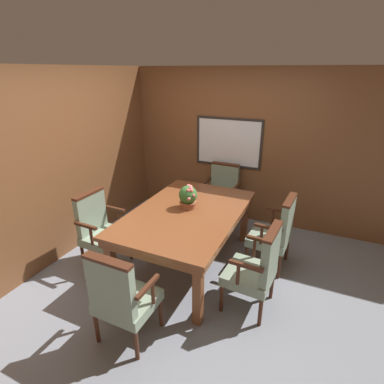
{
  "coord_description": "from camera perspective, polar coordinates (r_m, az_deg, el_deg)",
  "views": [
    {
      "loc": [
        1.38,
        -2.83,
        2.4
      ],
      "look_at": [
        -0.05,
        0.34,
        0.97
      ],
      "focal_mm": 28.0,
      "sensor_mm": 36.0,
      "label": 1
    }
  ],
  "objects": [
    {
      "name": "ground_plane",
      "position": [
        3.96,
        -1.4,
        -14.98
      ],
      "size": [
        14.0,
        14.0,
        0.0
      ],
      "primitive_type": "plane",
      "color": "gray"
    },
    {
      "name": "wall_back",
      "position": [
        4.98,
        7.62,
        8.54
      ],
      "size": [
        7.2,
        0.08,
        2.45
      ],
      "color": "brown",
      "rests_on": "ground_plane"
    },
    {
      "name": "wall_left",
      "position": [
        4.36,
        -22.49,
        5.0
      ],
      "size": [
        0.06,
        7.2,
        2.45
      ],
      "color": "brown",
      "rests_on": "ground_plane"
    },
    {
      "name": "dining_table",
      "position": [
        3.75,
        -0.95,
        -4.9
      ],
      "size": [
        1.26,
        1.94,
        0.77
      ],
      "color": "brown",
      "rests_on": "ground_plane"
    },
    {
      "name": "chair_head_near",
      "position": [
        2.9,
        -13.31,
        -18.73
      ],
      "size": [
        0.56,
        0.49,
        0.98
      ],
      "rotation": [
        0.0,
        0.0,
        3.13
      ],
      "color": "#472314",
      "rests_on": "ground_plane"
    },
    {
      "name": "chair_right_far",
      "position": [
        3.93,
        15.7,
        -7.16
      ],
      "size": [
        0.51,
        0.58,
        0.98
      ],
      "rotation": [
        0.0,
        0.0,
        -1.64
      ],
      "color": "#472314",
      "rests_on": "ground_plane"
    },
    {
      "name": "chair_left_near",
      "position": [
        4.04,
        -17.17,
        -6.47
      ],
      "size": [
        0.5,
        0.57,
        0.98
      ],
      "rotation": [
        0.0,
        0.0,
        1.53
      ],
      "color": "#472314",
      "rests_on": "ground_plane"
    },
    {
      "name": "chair_right_near",
      "position": [
        3.23,
        12.32,
        -13.76
      ],
      "size": [
        0.51,
        0.58,
        0.98
      ],
      "rotation": [
        0.0,
        0.0,
        -1.64
      ],
      "color": "#472314",
      "rests_on": "ground_plane"
    },
    {
      "name": "chair_head_far",
      "position": [
        4.96,
        5.72,
        -0.04
      ],
      "size": [
        0.57,
        0.5,
        0.98
      ],
      "rotation": [
        0.0,
        0.0,
        -0.03
      ],
      "color": "#472314",
      "rests_on": "ground_plane"
    },
    {
      "name": "potted_plant",
      "position": [
        3.74,
        -0.75,
        -0.94
      ],
      "size": [
        0.23,
        0.23,
        0.3
      ],
      "color": "#9E5638",
      "rests_on": "dining_table"
    }
  ]
}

